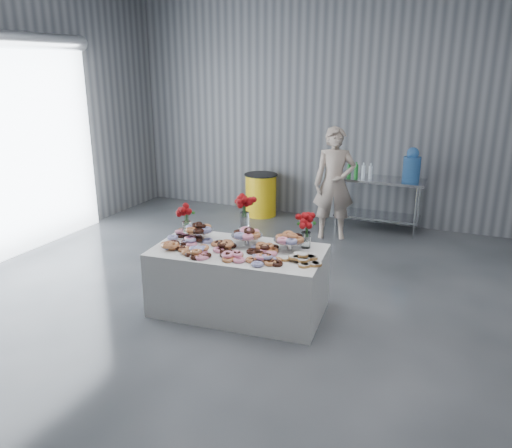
{
  "coord_description": "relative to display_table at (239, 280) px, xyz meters",
  "views": [
    {
      "loc": [
        2.14,
        -4.25,
        2.71
      ],
      "look_at": [
        -0.06,
        0.8,
        0.95
      ],
      "focal_mm": 35.0,
      "sensor_mm": 36.0,
      "label": 1
    }
  ],
  "objects": [
    {
      "name": "ground",
      "position": [
        0.12,
        -0.44,
        -0.38
      ],
      "size": [
        9.0,
        9.0,
        0.0
      ],
      "primitive_type": "plane",
      "color": "#323539",
      "rests_on": "ground"
    },
    {
      "name": "room_walls",
      "position": [
        -0.15,
        -0.37,
        2.26
      ],
      "size": [
        8.04,
        9.04,
        4.02
      ],
      "color": "slate",
      "rests_on": "ground"
    },
    {
      "name": "display_table",
      "position": [
        0.0,
        0.0,
        0.0
      ],
      "size": [
        1.98,
        1.17,
        0.75
      ],
      "primitive_type": "cube",
      "rotation": [
        0.0,
        0.0,
        0.09
      ],
      "color": "silver",
      "rests_on": "ground"
    },
    {
      "name": "prep_table",
      "position": [
        0.89,
        3.66,
        0.24
      ],
      "size": [
        1.5,
        0.6,
        0.9
      ],
      "color": "silver",
      "rests_on": "ground"
    },
    {
      "name": "donut_mounds",
      "position": [
        0.0,
        -0.05,
        0.42
      ],
      "size": [
        1.87,
        0.96,
        0.09
      ],
      "primitive_type": null,
      "rotation": [
        0.0,
        0.0,
        0.09
      ],
      "color": "#D4804D",
      "rests_on": "display_table"
    },
    {
      "name": "cake_stand_left",
      "position": [
        -0.56,
        0.1,
        0.52
      ],
      "size": [
        0.36,
        0.36,
        0.17
      ],
      "color": "silver",
      "rests_on": "display_table"
    },
    {
      "name": "cake_stand_mid",
      "position": [
        0.04,
        0.15,
        0.52
      ],
      "size": [
        0.36,
        0.36,
        0.17
      ],
      "color": "silver",
      "rests_on": "display_table"
    },
    {
      "name": "cake_stand_right",
      "position": [
        0.53,
        0.2,
        0.52
      ],
      "size": [
        0.36,
        0.36,
        0.17
      ],
      "color": "silver",
      "rests_on": "display_table"
    },
    {
      "name": "danish_pile",
      "position": [
        0.76,
        -0.08,
        0.43
      ],
      "size": [
        0.48,
        0.48,
        0.11
      ],
      "primitive_type": null,
      "color": "silver",
      "rests_on": "display_table"
    },
    {
      "name": "bouquet_left",
      "position": [
        -0.77,
        0.18,
        0.67
      ],
      "size": [
        0.26,
        0.26,
        0.42
      ],
      "color": "white",
      "rests_on": "display_table"
    },
    {
      "name": "bouquet_right",
      "position": [
        0.67,
        0.36,
        0.67
      ],
      "size": [
        0.26,
        0.26,
        0.42
      ],
      "color": "white",
      "rests_on": "display_table"
    },
    {
      "name": "bouquet_center",
      "position": [
        -0.08,
        0.34,
        0.75
      ],
      "size": [
        0.26,
        0.26,
        0.57
      ],
      "color": "silver",
      "rests_on": "display_table"
    },
    {
      "name": "water_jug",
      "position": [
        1.39,
        3.66,
        0.77
      ],
      "size": [
        0.28,
        0.28,
        0.55
      ],
      "color": "#3977C3",
      "rests_on": "prep_table"
    },
    {
      "name": "drink_bottles",
      "position": [
        0.57,
        3.56,
        0.66
      ],
      "size": [
        0.54,
        0.08,
        0.27
      ],
      "primitive_type": null,
      "color": "#268C33",
      "rests_on": "prep_table"
    },
    {
      "name": "person",
      "position": [
        0.3,
        2.96,
        0.53
      ],
      "size": [
        0.76,
        0.61,
        1.81
      ],
      "primitive_type": "imported",
      "rotation": [
        0.0,
        0.0,
        0.3
      ],
      "color": "#CC8C93",
      "rests_on": "ground"
    },
    {
      "name": "trash_barrel",
      "position": [
        -1.28,
        3.66,
        0.02
      ],
      "size": [
        0.62,
        0.62,
        0.79
      ],
      "rotation": [
        0.0,
        0.0,
        0.18
      ],
      "color": "yellow",
      "rests_on": "ground"
    }
  ]
}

